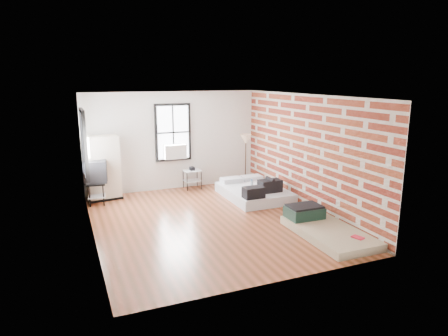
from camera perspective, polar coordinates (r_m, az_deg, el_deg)
name	(u,v)px	position (r m, az deg, el deg)	size (l,w,h in m)	color
ground	(210,221)	(9.13, -2.08, -7.57)	(6.00, 6.00, 0.00)	#592E17
room_shell	(213,142)	(9.09, -1.59, 3.69)	(5.02, 6.02, 2.80)	silver
mattress_main	(254,191)	(10.81, 4.36, -3.34)	(1.50, 2.03, 0.65)	white
mattress_bare	(323,227)	(8.63, 13.94, -8.22)	(1.13, 2.10, 0.45)	tan
wardrobe	(103,168)	(10.98, -16.87, -0.01)	(0.91, 0.59, 1.70)	black
side_table	(192,174)	(11.61, -4.57, -0.87)	(0.51, 0.42, 0.65)	black
floor_lamp	(246,142)	(11.99, 3.13, 3.71)	(0.32, 0.32, 1.51)	black
tv_stand	(96,172)	(10.72, -17.85, -0.57)	(0.63, 0.85, 1.12)	black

